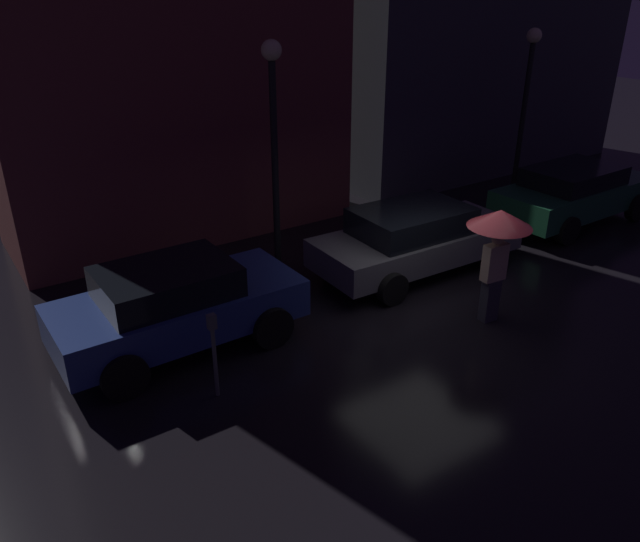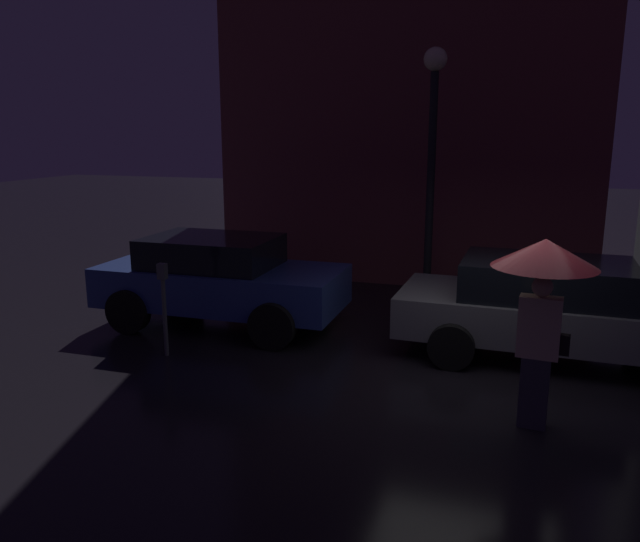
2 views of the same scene
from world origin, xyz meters
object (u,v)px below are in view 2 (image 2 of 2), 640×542
parked_car_blue (219,279)px  parking_meter (164,300)px  parked_car_grey (554,308)px  street_lamp_near (432,137)px  pedestrian_with_umbrella (543,278)px

parked_car_blue → parking_meter: size_ratio=2.95×
parked_car_grey → street_lamp_near: 3.69m
parked_car_grey → parked_car_blue: bearing=-177.9°
parked_car_blue → pedestrian_with_umbrella: 5.44m
parked_car_blue → parked_car_grey: (5.15, 0.04, -0.05)m
pedestrian_with_umbrella → parked_car_blue: bearing=160.5°
parked_car_grey → parking_meter: 5.47m
parking_meter → street_lamp_near: size_ratio=0.30×
parked_car_grey → pedestrian_with_umbrella: (-0.27, -2.28, 0.92)m
parked_car_grey → pedestrian_with_umbrella: pedestrian_with_umbrella is taller
parking_meter → street_lamp_near: 5.29m
parking_meter → street_lamp_near: (3.17, 3.61, 2.21)m
parked_car_blue → pedestrian_with_umbrella: bearing=-25.1°
parked_car_blue → street_lamp_near: size_ratio=0.88×
parked_car_blue → parked_car_grey: size_ratio=0.90×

